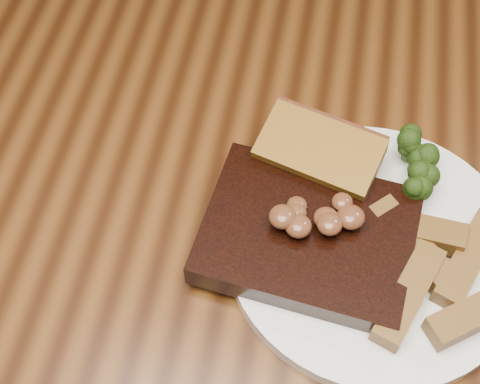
# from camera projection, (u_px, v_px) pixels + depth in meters

# --- Properties ---
(dining_table) EXTENTS (1.60, 0.90, 0.75)m
(dining_table) POSITION_uv_depth(u_px,v_px,m) (256.00, 244.00, 0.72)
(dining_table) COLOR #4D2A0F
(dining_table) RESTS_ON ground
(plate) EXTENTS (0.30, 0.30, 0.01)m
(plate) POSITION_uv_depth(u_px,v_px,m) (372.00, 248.00, 0.61)
(plate) COLOR white
(plate) RESTS_ON dining_table
(steak) EXTENTS (0.20, 0.16, 0.03)m
(steak) POSITION_uv_depth(u_px,v_px,m) (308.00, 236.00, 0.59)
(steak) COLOR black
(steak) RESTS_ON plate
(steak_bone) EXTENTS (0.15, 0.03, 0.02)m
(steak_bone) POSITION_uv_depth(u_px,v_px,m) (298.00, 302.00, 0.56)
(steak_bone) COLOR beige
(steak_bone) RESTS_ON plate
(mushroom_pile) EXTENTS (0.07, 0.07, 0.03)m
(mushroom_pile) POSITION_uv_depth(u_px,v_px,m) (322.00, 219.00, 0.57)
(mushroom_pile) COLOR brown
(mushroom_pile) RESTS_ON steak
(garlic_bread) EXTENTS (0.12, 0.09, 0.02)m
(garlic_bread) POSITION_uv_depth(u_px,v_px,m) (317.00, 164.00, 0.64)
(garlic_bread) COLOR brown
(garlic_bread) RESTS_ON plate
(potato_wedges) EXTENTS (0.12, 0.12, 0.02)m
(potato_wedges) POSITION_uv_depth(u_px,v_px,m) (444.00, 259.00, 0.58)
(potato_wedges) COLOR brown
(potato_wedges) RESTS_ON plate
(broccoli_cluster) EXTENTS (0.06, 0.06, 0.04)m
(broccoli_cluster) POSITION_uv_depth(u_px,v_px,m) (427.00, 173.00, 0.62)
(broccoli_cluster) COLOR #22360C
(broccoli_cluster) RESTS_ON plate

